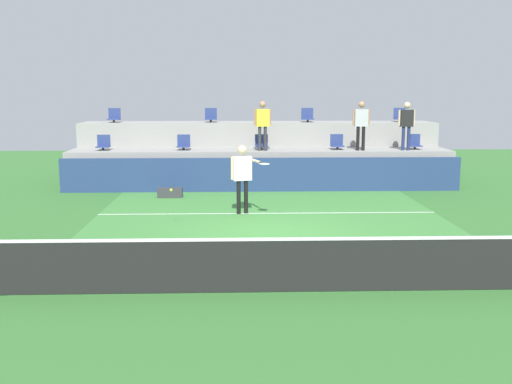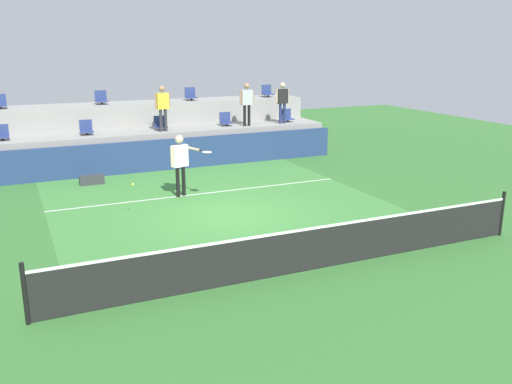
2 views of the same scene
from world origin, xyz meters
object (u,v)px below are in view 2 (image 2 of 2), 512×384
Objects in this scene: stadium_chair_lower_far_left at (2,134)px; stadium_chair_lower_center at (160,124)px; tennis_ball at (133,184)px; stadium_chair_lower_left at (86,129)px; spectator_in_white at (163,104)px; stadium_chair_upper_right at (191,95)px; spectator_leaning_on_rail at (247,100)px; stadium_chair_upper_far_left at (0,103)px; stadium_chair_upper_far_right at (267,92)px; equipment_bag at (92,180)px; stadium_chair_upper_left at (101,99)px; spectator_in_grey at (282,99)px; stadium_chair_lower_far_right at (287,116)px; tennis_player at (181,159)px; stadium_chair_lower_right at (226,120)px.

stadium_chair_lower_far_left and stadium_chair_lower_center have the same top height.
tennis_ball is (-2.43, -6.34, -0.56)m from stadium_chair_lower_center.
stadium_chair_lower_left is 0.31× the size of spectator_in_white.
stadium_chair_upper_right is 0.32× the size of spectator_leaning_on_rail.
stadium_chair_upper_far_left is 7.65× the size of tennis_ball.
stadium_chair_lower_far_left is 8.77m from spectator_leaning_on_rail.
spectator_in_white is (-5.24, -2.18, -0.07)m from stadium_chair_upper_far_right.
stadium_chair_upper_far_left reaches higher than equipment_bag.
spectator_in_white reaches higher than stadium_chair_upper_left.
stadium_chair_lower_center is 4.95m from spectator_in_grey.
tennis_ball is at bearing -140.61° from stadium_chair_lower_far_right.
spectator_in_white is at bearing -22.16° from stadium_chair_upper_far_left.
stadium_chair_upper_left is at bearing 180.00° from stadium_chair_upper_right.
stadium_chair_lower_left is at bearing 180.00° from stadium_chair_lower_far_right.
tennis_player is 7.23m from spectator_in_grey.
stadium_chair_lower_left is at bearing 83.82° from equipment_bag.
stadium_chair_lower_center is (5.39, 0.00, 0.00)m from stadium_chair_lower_far_left.
stadium_chair_lower_center is 6.82m from tennis_ball.
stadium_chair_lower_far_left is at bearing 137.30° from equipment_bag.
stadium_chair_lower_right is 1.00× the size of stadium_chair_lower_far_right.
stadium_chair_lower_left is 1.00× the size of stadium_chair_upper_right.
stadium_chair_upper_left is 7.65× the size of tennis_ball.
stadium_chair_upper_right is 3.47m from stadium_chair_upper_far_right.
stadium_chair_upper_left is at bearing 74.74° from equipment_bag.
tennis_player is at bearing -141.28° from spectator_in_grey.
stadium_chair_upper_right is 0.32× the size of spectator_in_grey.
spectator_leaning_on_rail reaches higher than stadium_chair_upper_left.
stadium_chair_lower_right is 0.28× the size of tennis_player.
stadium_chair_upper_far_left is 10.46m from spectator_in_grey.
tennis_ball is at bearing -133.34° from stadium_chair_upper_far_right.
stadium_chair_lower_right is 8.20m from stadium_chair_upper_far_left.
stadium_chair_lower_far_right is 4.03m from stadium_chair_upper_right.
stadium_chair_upper_left is at bearing 26.63° from stadium_chair_lower_far_left.
tennis_player is 1.10× the size of spectator_in_white.
stadium_chair_upper_right is at bearing 0.00° from stadium_chair_upper_left.
stadium_chair_lower_far_right is at bearing 4.16° from spectator_in_white.
stadium_chair_upper_right reaches higher than equipment_bag.
spectator_leaning_on_rail is (6.00, -0.38, 0.77)m from stadium_chair_lower_left.
stadium_chair_lower_center is at bearing 69.04° from tennis_ball.
stadium_chair_lower_center is at bearing 173.44° from spectator_leaning_on_rail.
stadium_chair_upper_left is (-1.80, 1.80, 0.85)m from stadium_chair_lower_center.
spectator_leaning_on_rail reaches higher than tennis_ball.
stadium_chair_lower_left is at bearing 180.00° from stadium_chair_lower_center.
stadium_chair_upper_right reaches higher than tennis_ball.
stadium_chair_lower_far_right is 8.62m from equipment_bag.
spectator_in_grey is at bearing 38.72° from tennis_player.
spectator_in_grey reaches higher than stadium_chair_upper_far_left.
stadium_chair_upper_right is (1.78, 1.80, 0.85)m from stadium_chair_lower_center.
stadium_chair_lower_far_right is at bearing -27.16° from stadium_chair_upper_right.
tennis_ball is (-2.45, -5.96, -1.34)m from spectator_in_white.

